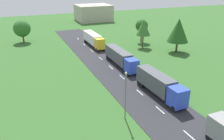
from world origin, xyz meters
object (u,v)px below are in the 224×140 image
truck_third (121,57)px  tree_pine (178,30)px  truck_second (160,84)px  truck_fourth (93,39)px  distant_building (93,13)px  lamppost_second (126,93)px  tree_oak (22,29)px  tree_elm (142,26)px  tree_ash (143,27)px

truck_third → tree_pine: 19.67m
truck_second → truck_fourth: (-0.36, 34.95, -0.05)m
tree_pine → distant_building: (-5.02, 57.29, -2.45)m
truck_second → lamppost_second: lamppost_second is taller
tree_oak → tree_elm: 37.78m
tree_oak → distant_building: (33.56, 29.57, -0.75)m
truck_second → tree_pine: size_ratio=1.29×
truck_second → tree_pine: bearing=46.6°
truck_third → tree_elm: size_ratio=1.90×
truck_second → distant_building: distant_building is taller
tree_ash → distant_building: bearing=88.5°
distant_building → tree_oak: bearing=-138.6°
tree_ash → tree_elm: bearing=64.5°
tree_ash → truck_fourth: bearing=150.4°
truck_third → tree_elm: tree_elm is taller
truck_fourth → tree_oak: 23.28m
tree_elm → tree_ash: bearing=-115.5°
truck_second → tree_oak: size_ratio=1.70×
truck_second → tree_elm: tree_elm is taller
tree_oak → tree_ash: size_ratio=0.85×
tree_ash → tree_oak: bearing=148.2°
truck_second → truck_third: size_ratio=0.88×
truck_second → tree_elm: 36.86m
tree_oak → tree_pine: 47.54m
truck_fourth → tree_ash: 15.28m
truck_second → distant_building: (13.84, 77.24, 1.47)m
tree_pine → tree_ash: 9.99m
lamppost_second → distant_building: (22.47, 81.40, -0.50)m
truck_fourth → tree_pine: (19.22, -15.00, 3.98)m
tree_oak → tree_elm: (34.98, -14.26, 0.79)m
truck_third → distant_building: size_ratio=0.88×
tree_pine → distant_building: 57.56m
tree_pine → distant_building: size_ratio=0.59×
lamppost_second → tree_ash: 38.24m
truck_fourth → lamppost_second: (-8.27, -39.11, 2.03)m
distant_building → truck_fourth: bearing=-108.6°
truck_second → distant_building: bearing=79.8°
lamppost_second → tree_pine: bearing=41.3°
truck_fourth → tree_oak: (-19.36, 12.72, 2.27)m
truck_second → truck_fourth: bearing=90.6°
truck_second → tree_ash: tree_ash is taller
truck_third → lamppost_second: (-8.61, -20.31, 2.05)m
tree_pine → truck_fourth: bearing=142.0°
truck_third → truck_fourth: truck_fourth is taller
tree_elm → distant_building: bearing=91.9°
truck_third → tree_ash: size_ratio=1.65×
truck_fourth → tree_pine: bearing=-38.0°
truck_third → tree_ash: tree_ash is taller
tree_pine → tree_ash: size_ratio=1.12×
truck_third → tree_pine: bearing=11.4°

